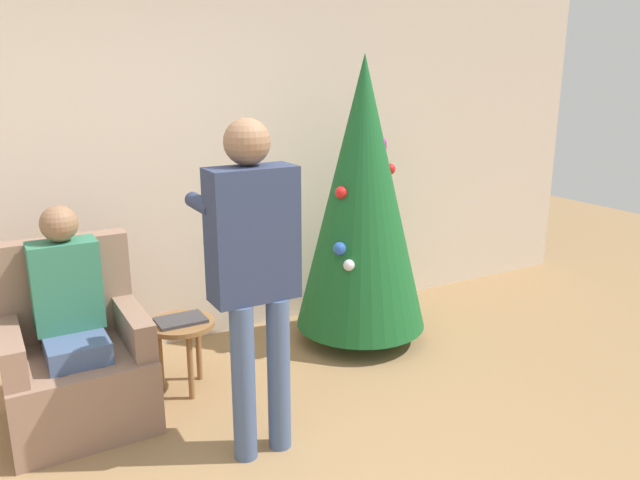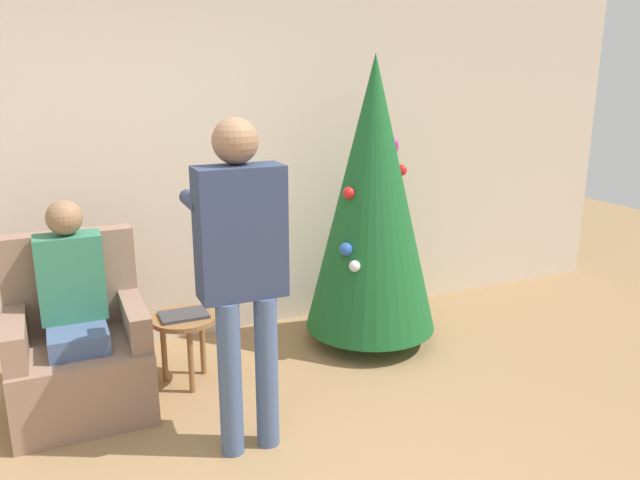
{
  "view_description": "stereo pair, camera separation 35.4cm",
  "coord_description": "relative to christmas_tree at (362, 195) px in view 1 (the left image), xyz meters",
  "views": [
    {
      "loc": [
        -1.06,
        -2.02,
        1.94
      ],
      "look_at": [
        0.71,
        1.11,
        0.96
      ],
      "focal_mm": 35.0,
      "sensor_mm": 36.0,
      "label": 1
    },
    {
      "loc": [
        -0.74,
        -2.18,
        1.94
      ],
      "look_at": [
        0.71,
        1.11,
        0.96
      ],
      "focal_mm": 35.0,
      "sensor_mm": 36.0,
      "label": 2
    }
  ],
  "objects": [
    {
      "name": "person_seated",
      "position": [
        -2.0,
        -0.15,
        -0.41
      ],
      "size": [
        0.36,
        0.46,
        1.24
      ],
      "color": "#475B84",
      "rests_on": "ground_plane"
    },
    {
      "name": "laptop",
      "position": [
        -1.38,
        -0.09,
        -0.63
      ],
      "size": [
        0.29,
        0.2,
        0.02
      ],
      "color": "#38383D",
      "rests_on": "side_stool"
    },
    {
      "name": "person_standing",
      "position": [
        -1.22,
        -0.89,
        -0.05
      ],
      "size": [
        0.45,
        0.57,
        1.73
      ],
      "color": "#475B84",
      "rests_on": "ground_plane"
    },
    {
      "name": "wall_back",
      "position": [
        -1.32,
        0.65,
        0.26
      ],
      "size": [
        8.0,
        0.06,
        2.7
      ],
      "color": "beige",
      "rests_on": "ground_plane"
    },
    {
      "name": "armchair",
      "position": [
        -2.0,
        -0.12,
        -0.75
      ],
      "size": [
        0.76,
        0.73,
        1.02
      ],
      "color": "#93705B",
      "rests_on": "ground_plane"
    },
    {
      "name": "side_stool",
      "position": [
        -1.38,
        -0.09,
        -0.71
      ],
      "size": [
        0.41,
        0.41,
        0.45
      ],
      "color": "olive",
      "rests_on": "ground_plane"
    },
    {
      "name": "christmas_tree",
      "position": [
        0.0,
        0.0,
        0.0
      ],
      "size": [
        0.94,
        0.94,
        2.06
      ],
      "color": "brown",
      "rests_on": "ground_plane"
    }
  ]
}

